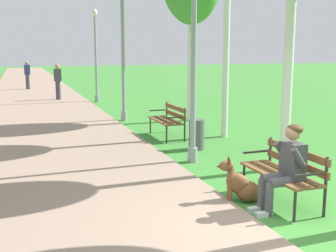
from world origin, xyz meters
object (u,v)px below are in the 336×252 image
Objects in this scene: dog_brown at (241,185)px; person_seated_on_near_bench at (286,165)px; park_bench_mid at (169,118)px; lamp_post_mid at (123,44)px; pedestrian_further_distant at (27,75)px; park_bench_near at (285,169)px; litter_bin at (197,134)px; lamp_post_far at (96,55)px; lamp_post_near at (194,56)px; pedestrian_distant at (58,82)px.

person_seated_on_near_bench is at bearing -53.36° from dog_brown.
park_bench_mid is 0.32× the size of lamp_post_mid.
park_bench_mid is 15.98m from pedestrian_further_distant.
person_seated_on_near_bench is at bearing -91.94° from park_bench_mid.
park_bench_near reaches higher than litter_bin.
lamp_post_mid is 6.78× the size of litter_bin.
pedestrian_further_distant is at bearing 110.98° from lamp_post_far.
lamp_post_far reaches higher than dog_brown.
lamp_post_near reaches higher than pedestrian_further_distant.
litter_bin is at bearing -79.07° from pedestrian_further_distant.
person_seated_on_near_bench is at bearing -123.12° from park_bench_near.
lamp_post_far is 5.72× the size of litter_bin.
park_bench_near is 3.14m from lamp_post_near.
lamp_post_near is 0.88× the size of lamp_post_mid.
litter_bin is 0.42× the size of pedestrian_distant.
pedestrian_distant is 6.13m from pedestrian_further_distant.
litter_bin is (0.15, -1.54, -0.16)m from park_bench_mid.
pedestrian_further_distant is (-3.32, 17.19, 0.49)m from litter_bin.
lamp_post_mid reaches higher than park_bench_mid.
person_seated_on_near_bench is 8.73m from lamp_post_mid.
dog_brown is at bearing -90.71° from lamp_post_far.
lamp_post_near is 12.38m from pedestrian_distant.
person_seated_on_near_bench is at bearing -87.98° from lamp_post_mid.
park_bench_near is 0.32× the size of lamp_post_mid.
pedestrian_further_distant is (-2.69, 12.64, -1.61)m from lamp_post_mid.
person_seated_on_near_bench is at bearing -86.32° from lamp_post_near.
park_bench_near is 0.36× the size of lamp_post_near.
pedestrian_further_distant is (-1.19, 6.02, 0.00)m from pedestrian_distant.
dog_brown is 8.31m from lamp_post_mid.
pedestrian_distant is at bearing 97.70° from park_bench_near.
pedestrian_distant is (-1.57, 1.17, -1.23)m from lamp_post_far.
park_bench_near is 1.00× the size of park_bench_mid.
person_seated_on_near_bench is 4.02m from litter_bin.
pedestrian_distant is (-1.61, 12.20, -1.31)m from lamp_post_near.
lamp_post_mid reaches higher than park_bench_near.
lamp_post_near is 1.04× the size of lamp_post_far.
lamp_post_far reaches higher than pedestrian_distant.
lamp_post_far is 2.43× the size of pedestrian_further_distant.
dog_brown is (-0.61, 0.22, -0.25)m from park_bench_near.
park_bench_near is at bearing -82.30° from pedestrian_distant.
park_bench_near is 1.86× the size of dog_brown.
park_bench_near is at bearing -89.78° from park_bench_mid.
person_seated_on_near_bench is 3.31m from lamp_post_near.
lamp_post_mid is 2.88× the size of pedestrian_distant.
pedestrian_distant is at bearing 102.75° from lamp_post_mid.
person_seated_on_near_bench is (-0.21, -0.32, 0.17)m from park_bench_near.
dog_brown is 1.15× the size of litter_bin.
lamp_post_near is (0.21, 2.43, 1.89)m from dog_brown.
litter_bin is at bearing 88.04° from park_bench_near.
lamp_post_far is at bearing 92.83° from park_bench_mid.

